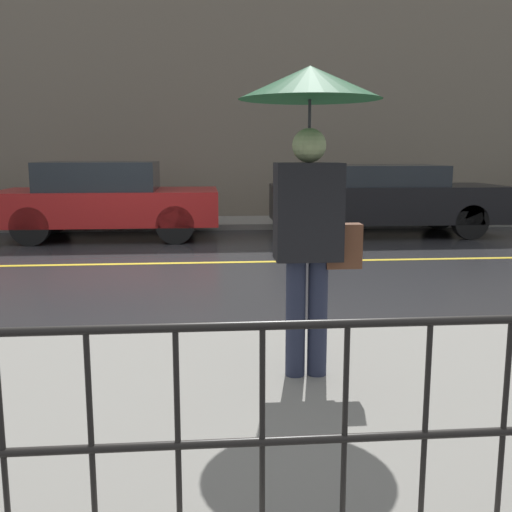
{
  "coord_description": "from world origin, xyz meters",
  "views": [
    {
      "loc": [
        0.95,
        -8.9,
        1.65
      ],
      "look_at": [
        1.59,
        -1.61,
        0.37
      ],
      "focal_mm": 42.0,
      "sensor_mm": 36.0,
      "label": 1
    }
  ],
  "objects": [
    {
      "name": "car_red",
      "position": [
        -0.89,
        2.81,
        0.76
      ],
      "size": [
        4.12,
        1.9,
        1.47
      ],
      "color": "maroon",
      "rests_on": "ground_plane"
    },
    {
      "name": "building_storefront",
      "position": [
        0.0,
        5.62,
        3.21
      ],
      "size": [
        28.0,
        0.3,
        6.42
      ],
      "color": "#706656",
      "rests_on": "ground_plane"
    },
    {
      "name": "sidewalk_far",
      "position": [
        0.0,
        4.61,
        0.06
      ],
      "size": [
        28.0,
        1.72,
        0.12
      ],
      "color": "gray",
      "rests_on": "ground_plane"
    },
    {
      "name": "pedestrian",
      "position": [
        1.65,
        -4.99,
        1.69
      ],
      "size": [
        0.93,
        0.93,
        2.07
      ],
      "color": "#23283D",
      "rests_on": "sidewalk_near"
    },
    {
      "name": "car_black",
      "position": [
        4.58,
        2.81,
        0.73
      ],
      "size": [
        4.53,
        1.78,
        1.39
      ],
      "color": "black",
      "rests_on": "ground_plane"
    },
    {
      "name": "lane_marking",
      "position": [
        0.0,
        0.0,
        0.0
      ],
      "size": [
        25.2,
        0.12,
        0.01
      ],
      "color": "gold",
      "rests_on": "ground_plane"
    },
    {
      "name": "ground_plane",
      "position": [
        0.0,
        0.0,
        0.0
      ],
      "size": [
        80.0,
        80.0,
        0.0
      ],
      "primitive_type": "plane",
      "color": "#262628"
    },
    {
      "name": "sidewalk_near",
      "position": [
        0.0,
        -5.35,
        0.06
      ],
      "size": [
        28.0,
        3.2,
        0.12
      ],
      "color": "gray",
      "rests_on": "ground_plane"
    }
  ]
}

